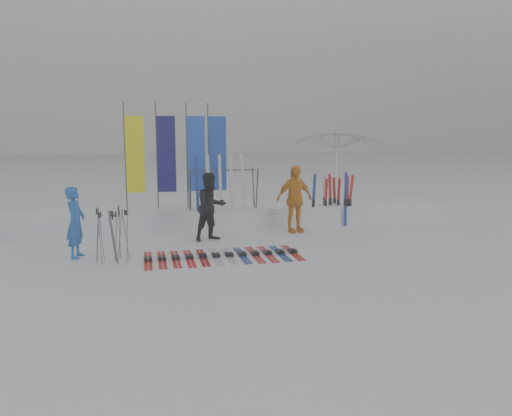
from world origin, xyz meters
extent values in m
plane|color=white|center=(0.00, 0.00, 0.00)|extent=(120.00, 120.00, 0.00)
cube|color=white|center=(0.00, 4.60, 0.30)|extent=(14.00, 1.60, 0.60)
imported|color=blue|center=(-4.15, 1.41, 0.84)|extent=(0.52, 0.68, 1.67)
imported|color=black|center=(-0.83, 2.60, 0.92)|extent=(1.09, 0.99, 1.84)
imported|color=orange|center=(1.71, 3.18, 0.98)|extent=(1.23, 0.73, 1.97)
imported|color=white|center=(4.25, 6.29, 1.52)|extent=(3.94, 3.99, 3.04)
cube|color=red|center=(-2.54, 0.70, 0.04)|extent=(0.17, 1.69, 0.07)
cube|color=red|center=(-2.22, 0.70, 0.04)|extent=(0.17, 1.62, 0.07)
cube|color=red|center=(-1.91, 0.70, 0.04)|extent=(0.17, 1.59, 0.07)
cube|color=red|center=(-1.60, 0.70, 0.04)|extent=(0.17, 1.65, 0.07)
cube|color=#AE0F0D|center=(-1.28, 0.70, 0.04)|extent=(0.17, 1.61, 0.07)
cube|color=silver|center=(-0.97, 0.70, 0.04)|extent=(0.17, 1.67, 0.07)
cube|color=#ACAEB3|center=(-0.66, 0.70, 0.04)|extent=(0.17, 1.57, 0.07)
cube|color=navy|center=(-0.34, 0.70, 0.04)|extent=(0.17, 1.61, 0.07)
cube|color=#B6170E|center=(-0.03, 0.70, 0.04)|extent=(0.17, 1.66, 0.07)
cube|color=red|center=(0.28, 0.70, 0.04)|extent=(0.17, 1.64, 0.07)
cube|color=navy|center=(0.60, 0.70, 0.04)|extent=(0.17, 1.59, 0.07)
cube|color=#B61C0E|center=(0.91, 0.70, 0.04)|extent=(0.17, 1.60, 0.07)
cylinder|color=#595B60|center=(-3.56, 0.65, 0.59)|extent=(0.06, 0.13, 1.17)
cylinder|color=#595B60|center=(-3.26, 0.61, 0.61)|extent=(0.15, 0.03, 1.21)
cylinder|color=#595B60|center=(-3.16, 1.04, 0.63)|extent=(0.02, 0.04, 1.26)
cylinder|color=#595B60|center=(-2.97, 0.68, 0.61)|extent=(0.08, 0.16, 1.21)
cylinder|color=#595B60|center=(-3.14, 0.93, 0.58)|extent=(0.15, 0.10, 1.15)
cylinder|color=#595B60|center=(-3.64, 0.96, 0.62)|extent=(0.10, 0.10, 1.25)
cylinder|color=#595B60|center=(-3.28, 0.62, 0.57)|extent=(0.15, 0.04, 1.14)
cylinder|color=#595B60|center=(-3.55, 0.99, 0.57)|extent=(0.10, 0.12, 1.14)
cylinder|color=#595B60|center=(-3.01, 0.77, 0.61)|extent=(0.15, 0.07, 1.22)
cylinder|color=#595B60|center=(-3.23, 0.92, 0.57)|extent=(0.09, 0.06, 1.14)
cylinder|color=#595B60|center=(-3.61, 0.77, 0.63)|extent=(0.11, 0.04, 1.25)
cylinder|color=#595B60|center=(-3.32, 0.82, 0.60)|extent=(0.14, 0.15, 1.19)
cylinder|color=#383A3F|center=(-3.09, 4.83, 2.20)|extent=(0.04, 0.04, 3.20)
cube|color=#F7FF0D|center=(-2.80, 4.83, 2.25)|extent=(0.55, 0.03, 2.30)
cylinder|color=#383A3F|center=(-2.16, 4.80, 2.20)|extent=(0.04, 0.04, 3.20)
cube|color=#100D5B|center=(-1.87, 4.80, 2.25)|extent=(0.55, 0.03, 2.30)
cylinder|color=#383A3F|center=(-1.25, 4.81, 2.20)|extent=(0.04, 0.04, 3.20)
cube|color=blue|center=(-0.96, 4.81, 2.25)|extent=(0.55, 0.03, 2.30)
cylinder|color=#383A3F|center=(-0.58, 4.90, 2.20)|extent=(0.04, 0.04, 3.20)
cube|color=#183EB5|center=(-0.29, 4.90, 2.25)|extent=(0.55, 0.03, 2.30)
cylinder|color=#383A3F|center=(-1.24, 3.95, 1.23)|extent=(0.04, 0.30, 1.23)
cylinder|color=#383A3F|center=(-1.24, 4.45, 1.23)|extent=(0.04, 0.30, 1.23)
cylinder|color=#383A3F|center=(0.76, 3.95, 1.23)|extent=(0.04, 0.30, 1.23)
cylinder|color=#383A3F|center=(0.76, 4.45, 1.23)|extent=(0.04, 0.30, 1.23)
cylinder|color=#383A3F|center=(-0.24, 4.20, 1.78)|extent=(2.00, 0.04, 0.04)
cube|color=red|center=(3.99, 4.61, 0.78)|extent=(0.09, 0.04, 1.56)
cube|color=silver|center=(3.05, 4.26, 0.84)|extent=(0.09, 0.04, 1.68)
cube|color=red|center=(3.65, 3.86, 0.78)|extent=(0.09, 0.04, 1.56)
cube|color=red|center=(3.54, 4.62, 0.73)|extent=(0.09, 0.04, 1.45)
cube|color=silver|center=(3.76, 4.28, 0.76)|extent=(0.09, 0.04, 1.53)
cube|color=red|center=(3.75, 3.87, 0.80)|extent=(0.09, 0.04, 1.59)
cube|color=navy|center=(2.57, 3.95, 0.82)|extent=(0.09, 0.04, 1.64)
cube|color=red|center=(3.03, 4.10, 0.73)|extent=(0.09, 0.04, 1.46)
cube|color=red|center=(3.51, 4.22, 0.73)|extent=(0.09, 0.04, 1.45)
cube|color=navy|center=(3.54, 3.72, 0.84)|extent=(0.09, 0.03, 1.69)
cube|color=red|center=(3.24, 4.24, 0.80)|extent=(0.09, 0.03, 1.60)
camera|label=1|loc=(-2.57, -10.66, 2.91)|focal=35.00mm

